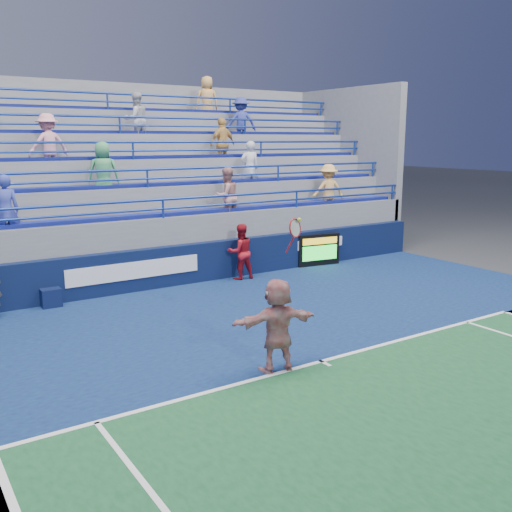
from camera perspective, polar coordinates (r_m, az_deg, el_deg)
ground at (r=10.48m, az=6.55°, el=-10.53°), size 120.00×120.00×0.00m
sponsor_wall at (r=15.63m, az=-8.78°, el=-1.04°), size 18.00×0.32×1.10m
bleacher_stand at (r=18.91m, az=-13.67°, el=4.02°), size 18.00×5.61×6.13m
serve_speed_board at (r=18.09m, az=6.27°, el=0.61°), size 1.46×0.36×1.01m
judge_chair at (r=14.51m, az=-19.89°, el=-3.78°), size 0.47×0.47×0.81m
tennis_player at (r=9.79m, az=2.15°, el=-6.91°), size 1.59×0.78×2.65m
ball_girl at (r=16.20m, az=-1.57°, el=0.42°), size 0.84×0.69×1.59m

